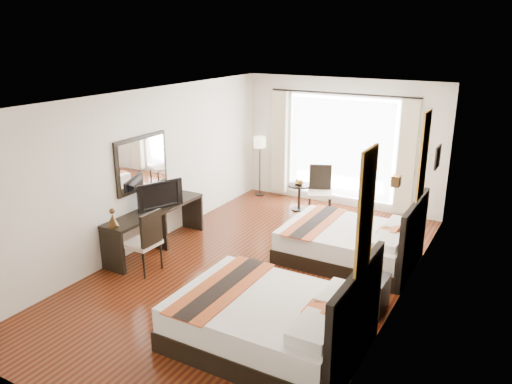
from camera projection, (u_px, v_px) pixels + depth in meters
The scene contains 29 objects.
floor at pixel (257, 270), 8.17m from camera, with size 4.50×7.50×0.01m, color #3E100B.
ceiling at pixel (257, 98), 7.31m from camera, with size 4.50×7.50×0.02m, color white.
wall_headboard at pixel (403, 213), 6.69m from camera, with size 0.01×7.50×2.80m, color silver.
wall_desk at pixel (146, 169), 8.79m from camera, with size 0.01×7.50×2.80m, color silver.
wall_window at pixel (341, 143), 10.84m from camera, with size 4.50×0.01×2.80m, color silver.
wall_entry at pixel (61, 293), 4.64m from camera, with size 4.50×0.01×2.80m, color silver.
window_glass at pixel (341, 148), 10.86m from camera, with size 2.40×0.02×2.20m, color white.
sheer_curtain at pixel (340, 148), 10.81m from camera, with size 2.30×0.02×2.10m, color white.
drape_left at pixel (280, 143), 11.46m from camera, with size 0.35×0.14×2.35m, color beige.
drape_right at pixel (407, 158), 10.11m from camera, with size 0.35×0.14×2.35m, color beige.
art_panel_near at pixel (366, 212), 5.13m from camera, with size 0.03×0.50×1.35m, color brown.
art_panel_far at pixel (424, 156), 7.45m from camera, with size 0.03×0.50×1.35m, color brown.
wall_sconce at pixel (396, 181), 6.29m from camera, with size 0.10×0.14×0.14m, color #412C17.
mirror_frame at pixel (142, 163), 8.62m from camera, with size 0.04×1.25×0.95m, color black.
mirror_glass at pixel (143, 163), 8.61m from camera, with size 0.01×1.12×0.82m, color white.
bed_near at pixel (273, 321), 6.13m from camera, with size 2.29×1.78×1.29m.
bed_far at pixel (352, 243), 8.42m from camera, with size 2.17×1.69×1.22m.
nightstand at pixel (370, 294), 6.91m from camera, with size 0.43×0.53×0.51m, color black.
table_lamp at pixel (373, 256), 6.85m from camera, with size 0.25×0.25×0.40m.
vase at pixel (370, 280), 6.66m from camera, with size 0.12×0.12×0.12m, color black.
console_desk at pixel (156, 228), 8.87m from camera, with size 0.50×2.20×0.76m, color black.
television at pixel (158, 194), 8.74m from camera, with size 0.85×0.11×0.49m, color black.
bronze_figurine at pixel (113, 219), 7.89m from camera, with size 0.18×0.18×0.27m, color #412C17, non-canonical shape.
desk_chair at pixel (144, 253), 8.02m from camera, with size 0.49×0.49×1.05m.
floor_lamp at pixel (260, 146), 11.53m from camera, with size 0.28×0.28×1.41m.
side_table at pixel (299, 197), 10.82m from camera, with size 0.50×0.50×0.58m, color black.
fruit_bowl at pixel (299, 184), 10.69m from camera, with size 0.22×0.22×0.05m, color #4C361B.
window_chair at pixel (320, 201), 10.46m from camera, with size 0.65×0.65×1.07m.
jute_rug at pixel (317, 223), 10.14m from camera, with size 1.18×0.80×0.01m, color tan.
Camera 1 is at (3.61, -6.44, 3.72)m, focal length 35.00 mm.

